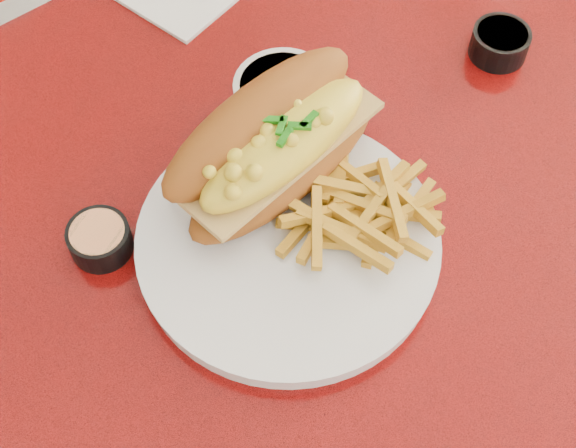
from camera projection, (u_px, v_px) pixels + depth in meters
ground at (340, 433)px, 1.38m from camera, size 8.00×8.00×0.00m
diner_table at (371, 261)px, 0.86m from camera, size 1.23×0.83×0.77m
booth_bench_far at (61, 46)px, 1.47m from camera, size 1.20×0.51×0.90m
dinner_plate at (288, 243)px, 0.68m from camera, size 0.32×0.32×0.02m
mac_hoagie at (275, 143)px, 0.67m from camera, size 0.22×0.13×0.09m
fries_pile at (356, 201)px, 0.67m from camera, size 0.12×0.11×0.03m
fork at (342, 196)px, 0.69m from camera, size 0.02×0.15×0.00m
gravy_ramekin at (283, 101)px, 0.74m from camera, size 0.11×0.11×0.05m
sauce_cup_left at (100, 239)px, 0.67m from camera, size 0.06×0.06×0.03m
sauce_cup_right at (500, 42)px, 0.79m from camera, size 0.06×0.06×0.03m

